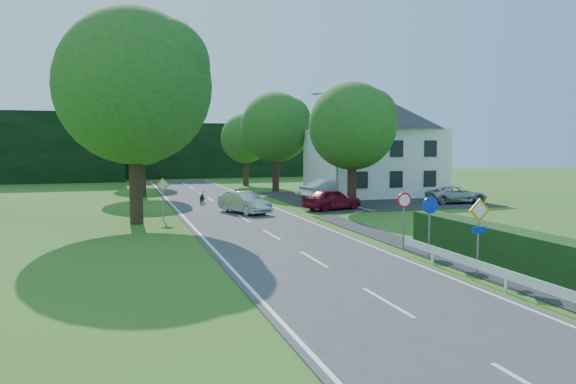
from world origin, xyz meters
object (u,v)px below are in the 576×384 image
object	(u,v)px
parasol	(344,188)
parked_car_red	(332,199)
parked_car_silver_b	(457,195)
parked_car_silver_a	(330,190)
streetlight	(335,143)
moving_car	(245,203)
motorcycle	(202,197)

from	to	relation	value
parasol	parked_car_red	bearing A→B (deg)	-119.23
parked_car_red	parked_car_silver_b	bearing A→B (deg)	-99.43
parked_car_red	parked_car_silver_a	bearing A→B (deg)	-36.85
parasol	parked_car_silver_b	bearing A→B (deg)	-36.26
streetlight	parked_car_silver_a	xyz separation A→B (m)	(0.72, 2.77, -3.61)
parked_car_silver_b	parasol	bearing A→B (deg)	60.26
parked_car_red	parked_car_silver_b	world-z (taller)	parked_car_red
streetlight	parasol	world-z (taller)	streetlight
moving_car	motorcycle	xyz separation A→B (m)	(-1.71, 6.38, -0.19)
streetlight	motorcycle	xyz separation A→B (m)	(-9.16, 2.92, -3.94)
motorcycle	parked_car_silver_a	distance (m)	9.89
moving_car	motorcycle	world-z (taller)	moving_car
streetlight	parked_car_silver_a	bearing A→B (deg)	75.40
parked_car_silver_a	moving_car	bearing A→B (deg)	108.14
parked_car_silver_a	parasol	distance (m)	1.27
parked_car_silver_b	parasol	xyz separation A→B (m)	(-6.81, 5.00, 0.26)
moving_car	parked_car_silver_b	xyz separation A→B (m)	(16.24, 1.46, -0.06)
motorcycle	parasol	world-z (taller)	parasol
streetlight	parked_car_silver_b	bearing A→B (deg)	-12.82
streetlight	parked_car_silver_a	distance (m)	4.61
motorcycle	parked_car_silver_a	world-z (taller)	parked_car_silver_a
streetlight	parked_car_silver_b	xyz separation A→B (m)	(8.79, -2.00, -3.81)
motorcycle	parked_car_silver_a	xyz separation A→B (m)	(9.89, -0.15, 0.33)
parked_car_red	parked_car_silver_b	size ratio (longest dim) A/B	0.92
parasol	streetlight	bearing A→B (deg)	-123.33
parked_car_red	parasol	xyz separation A→B (m)	(3.50, 6.26, 0.18)
moving_car	parasol	xyz separation A→B (m)	(9.43, 6.46, 0.20)
motorcycle	moving_car	bearing A→B (deg)	-60.10
streetlight	parked_car_silver_b	size ratio (longest dim) A/B	1.82
moving_car	parked_car_silver_b	world-z (taller)	moving_car
parked_car_silver_a	parked_car_silver_b	distance (m)	9.37
parked_car_silver_a	parked_car_silver_b	size ratio (longest dim) A/B	1.12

